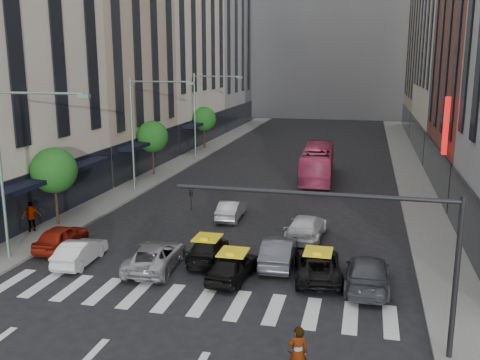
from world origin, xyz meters
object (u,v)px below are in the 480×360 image
Objects in this scene: streetlamp_near at (15,151)px; streetlamp_far at (203,104)px; pedestrian_far at (32,217)px; car_red at (61,237)px; taxi_center at (233,266)px; taxi_left at (208,249)px; streetlamp_mid at (143,119)px; car_white_front at (80,252)px; bus at (318,163)px.

streetlamp_far is at bearing 90.00° from streetlamp_near.
car_red is at bearing 103.13° from pedestrian_far.
car_red is at bearing -88.38° from streetlamp_far.
taxi_center is (11.34, -31.78, -5.22)m from streetlamp_far.
taxi_left is 11.97m from pedestrian_far.
streetlamp_far is 30.27m from car_red.
streetlamp_mid is at bearing -90.00° from streetlamp_far.
car_red is at bearing -2.88° from taxi_center.
streetlamp_near and streetlamp_mid have the same top height.
car_red is (0.84, -13.81, -5.22)m from streetlamp_mid.
car_red is 10.68m from taxi_center.
taxi_center is at bearing 176.14° from car_white_front.
streetlamp_near reaches higher than taxi_center.
taxi_left is 2.31× the size of pedestrian_far.
pedestrian_far is (-13.75, 4.02, 0.40)m from taxi_center.
streetlamp_mid is 2.23× the size of car_red.
streetlamp_far is at bearing -87.01° from car_white_front.
bus is 24.95m from pedestrian_far.
car_red is (0.84, 2.19, -5.22)m from streetlamp_near.
taxi_center reaches higher than taxi_left.
streetlamp_mid is at bearing -46.53° from taxi_center.
taxi_center reaches higher than car_white_front.
streetlamp_near reaches higher than pedestrian_far.
car_white_front is 6.68m from pedestrian_far.
streetlamp_far is 31.55m from taxi_left.
streetlamp_far is 2.30× the size of car_white_front.
bus is (12.33, 21.53, 0.83)m from car_red.
streetlamp_near is 5.72m from car_red.
streetlamp_far is at bearing -89.66° from car_red.
car_red is 1.00× the size of taxi_center.
taxi_left is at bearing 14.02° from streetlamp_near.
streetlamp_mid is 16.73m from car_white_front.
taxi_center is at bearing 82.92° from bus.
streetlamp_far is 34.15m from taxi_center.
streetlamp_near is 16.00m from streetlamp_mid.
car_white_front is 2.09× the size of pedestrian_far.
taxi_center is 2.15× the size of pedestrian_far.
pedestrian_far is at bearing -14.92° from taxi_left.
streetlamp_near is at bearing -90.00° from streetlamp_mid.
taxi_center is at bearing 119.10° from pedestrian_far.
taxi_left is at bearing -165.61° from car_white_front.
taxi_left is at bearing 126.30° from pedestrian_far.
streetlamp_near reaches higher than taxi_left.
pedestrian_far is (-2.41, 4.24, -4.82)m from streetlamp_near.
streetlamp_far is (0.00, 32.00, 0.00)m from streetlamp_near.
taxi_left is (6.36, 1.93, -0.02)m from car_white_front.
car_red is at bearing 68.94° from streetlamp_near.
streetlamp_mid reaches higher than pedestrian_far.
pedestrian_far is at bearing -33.56° from car_red.
streetlamp_mid is (0.00, 16.00, 0.00)m from streetlamp_near.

